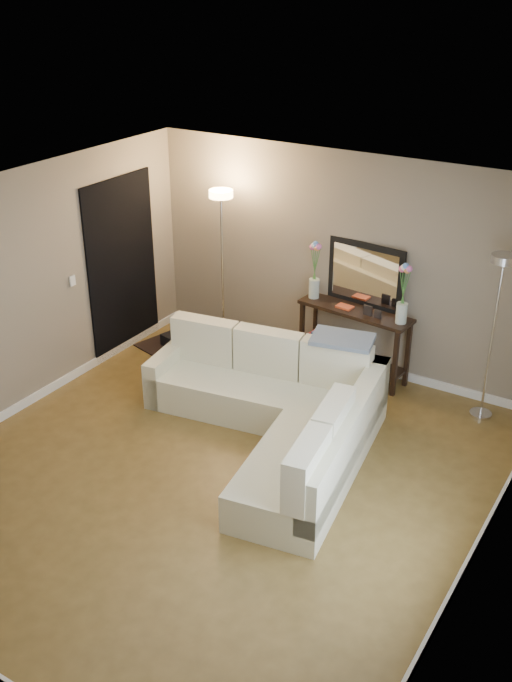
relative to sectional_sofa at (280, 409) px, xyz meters
The scene contains 21 objects.
floor 1.00m from the sectional_sofa, 103.78° to the right, with size 5.00×5.50×0.01m, color brown.
ceiling 2.46m from the sectional_sofa, 103.78° to the right, with size 5.00×5.50×0.01m, color white.
wall_back 2.10m from the sectional_sofa, 96.90° to the left, with size 5.00×0.02×2.60m, color gray.
wall_left 3.04m from the sectional_sofa, 161.56° to the right, with size 0.02×5.50×2.60m, color gray.
wall_right 2.65m from the sectional_sofa, 21.74° to the right, with size 0.02×5.50×2.60m, color gray.
baseboard_back 1.86m from the sectional_sofa, 96.99° to the left, with size 5.00×0.03×0.10m, color white.
baseboard_left 2.87m from the sectional_sofa, 161.40° to the right, with size 0.03×5.50×0.10m, color white.
baseboard_right 2.45m from the sectional_sofa, 21.96° to the right, with size 0.03×5.50×0.10m, color white.
doorway 2.92m from the sectional_sofa, 163.74° to the left, with size 0.02×1.20×2.20m, color black.
switch_plate 2.84m from the sectional_sofa, behind, with size 0.02×0.08×0.12m, color white.
sectional_sofa is the anchor object (origin of this frame).
throw_blanket 0.97m from the sectional_sofa, 63.41° to the left, with size 0.64×0.37×0.05m, color slate.
console_table 1.64m from the sectional_sofa, 91.05° to the left, with size 1.41×0.52×0.85m.
leaning_mirror 2.01m from the sectional_sofa, 87.55° to the left, with size 0.97×0.15×0.76m.
table_decor 1.68m from the sectional_sofa, 88.21° to the left, with size 0.58×0.16×0.14m.
flower_vase_left 1.94m from the sectional_sofa, 107.15° to the left, with size 0.16×0.14×0.73m.
flower_vase_right 1.87m from the sectional_sofa, 67.82° to the left, with size 0.16×0.14×0.73m.
floor_lamp_lit 2.52m from the sectional_sofa, 138.68° to the left, with size 0.35×0.35×2.03m.
floor_lamp_unlit 2.45m from the sectional_sofa, 42.44° to the left, with size 0.29×0.29×1.85m.
charcoal_rug 2.25m from the sectional_sofa, 148.90° to the left, with size 1.32×0.99×0.02m, color black.
black_bag 2.43m from the sectional_sofa, 152.99° to the left, with size 0.38×0.26×0.24m, color black.
Camera 1 is at (3.50, -4.88, 4.40)m, focal length 40.00 mm.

